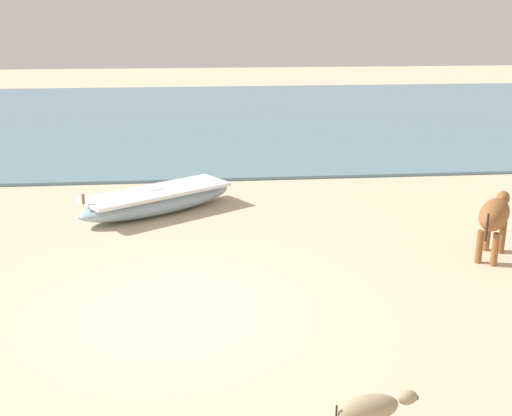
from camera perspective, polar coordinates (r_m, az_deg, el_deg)
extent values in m
plane|color=beige|center=(8.80, -7.77, -9.44)|extent=(80.00, 80.00, 0.00)
cube|color=slate|center=(25.05, -6.56, 8.41)|extent=(60.00, 20.00, 0.08)
ellipsoid|color=#8CA5B7|center=(12.95, -9.05, 0.62)|extent=(3.47, 2.74, 0.49)
cube|color=white|center=(12.89, -9.10, 1.51)|extent=(3.11, 2.49, 0.07)
cube|color=olive|center=(12.79, -10.09, 0.99)|extent=(0.57, 0.78, 0.04)
cylinder|color=olive|center=(12.19, -15.65, 0.80)|extent=(0.06, 0.06, 0.20)
ellipsoid|color=brown|center=(11.01, 21.13, -0.55)|extent=(1.03, 1.18, 0.49)
ellipsoid|color=brown|center=(11.69, 21.81, 0.82)|extent=(0.40, 0.43, 0.27)
sphere|color=#2D2119|center=(11.86, 21.92, 0.87)|extent=(0.14, 0.14, 0.10)
cylinder|color=brown|center=(11.48, 20.55, -2.35)|extent=(0.11, 0.11, 0.56)
cylinder|color=brown|center=(11.45, 21.75, -2.54)|extent=(0.11, 0.11, 0.56)
cylinder|color=brown|center=(10.87, 19.91, -3.38)|extent=(0.11, 0.11, 0.56)
cylinder|color=brown|center=(10.84, 21.18, -3.59)|extent=(0.11, 0.11, 0.56)
cylinder|color=#2D2119|center=(10.46, 20.53, -1.70)|extent=(0.04, 0.04, 0.46)
ellipsoid|color=tan|center=(6.19, 10.32, -17.75)|extent=(0.65, 0.35, 0.27)
ellipsoid|color=tan|center=(6.33, 13.81, -16.61)|extent=(0.22, 0.16, 0.15)
sphere|color=#2D2119|center=(6.38, 14.53, -16.56)|extent=(0.07, 0.07, 0.06)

